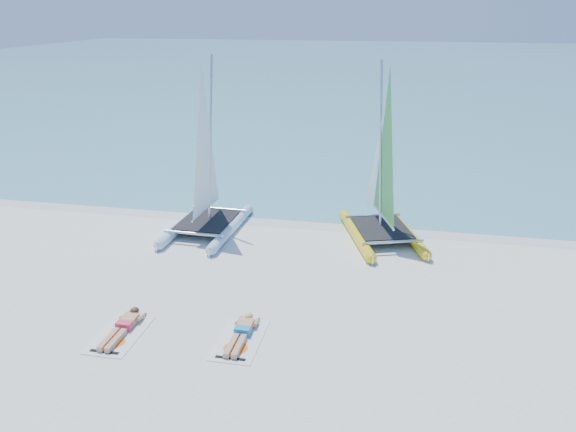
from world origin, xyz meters
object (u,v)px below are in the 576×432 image
sunbather_a (123,326)px  sunbather_b (242,332)px  catamaran_blue (206,180)px  towel_a (120,334)px  towel_b (240,340)px  catamaran_yellow (381,181)px

sunbather_a → sunbather_b: bearing=6.7°
catamaran_blue → sunbather_a: (0.18, -6.67, -1.68)m
catamaran_blue → towel_a: bearing=-86.7°
towel_a → towel_b: size_ratio=1.00×
catamaran_blue → towel_b: bearing=-63.2°
sunbather_a → towel_b: size_ratio=0.93×
catamaran_yellow → towel_b: catamaran_yellow is taller
towel_a → sunbather_a: sunbather_a is taller
catamaran_blue → sunbather_a: bearing=-86.6°
catamaran_blue → sunbather_a: catamaran_blue is taller
towel_a → towel_b: 2.88m
towel_a → sunbather_b: sunbather_b is taller
towel_a → sunbather_b: 2.91m
catamaran_yellow → catamaran_blue: bearing=169.7°
catamaran_blue → catamaran_yellow: 5.91m
catamaran_blue → towel_b: 7.42m
catamaran_blue → towel_a: catamaran_blue is taller
towel_a → towel_b: bearing=6.7°
catamaran_yellow → sunbather_a: (-5.67, -7.52, -1.75)m
towel_a → towel_b: (2.86, 0.34, 0.00)m
towel_a → sunbather_a: size_ratio=1.07×
catamaran_blue → catamaran_yellow: catamaran_blue is taller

